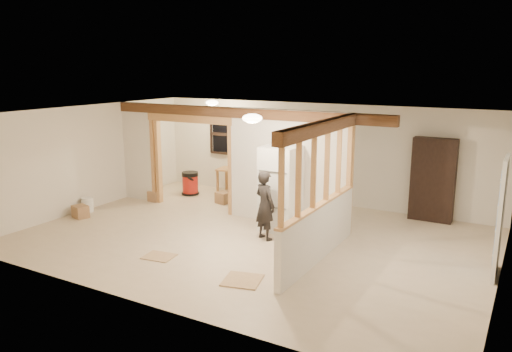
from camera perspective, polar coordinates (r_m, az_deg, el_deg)
The scene contains 30 objects.
floor at distance 10.14m, azimuth -0.46°, elevation -7.13°, with size 9.00×6.50×0.01m, color beige.
ceiling at distance 9.60m, azimuth -0.49°, elevation 7.10°, with size 9.00×6.50×0.01m, color white.
wall_back at distance 12.66m, azimuth 6.92°, elevation 2.61°, with size 9.00×0.01×2.50m, color silver.
wall_front at distance 7.26m, azimuth -13.48°, elevation -5.11°, with size 9.00×0.01×2.50m, color silver.
wall_left at distance 12.62m, azimuth -18.46°, elevation 2.03°, with size 0.01×6.50×2.50m, color silver.
wall_right at distance 8.55m, azimuth 26.68°, elevation -3.46°, with size 0.01×6.50×2.50m, color silver.
partition_left_stub at distance 13.13m, azimuth -13.27°, elevation 2.73°, with size 0.90×0.12×2.50m, color silver.
partition_center at distance 10.74m, azimuth 3.66°, elevation 0.91°, with size 2.80×0.12×2.50m, color silver.
doorway_frame at distance 12.11m, azimuth -7.48°, elevation 1.43°, with size 2.46×0.14×2.20m, color tan.
header_beam_back at distance 11.14m, azimuth -1.86°, elevation 7.22°, with size 7.00×0.18×0.22m, color brown.
header_beam_right at distance 8.55m, azimuth 7.51°, elevation 5.52°, with size 0.18×3.30×0.22m, color brown.
pony_wall at distance 8.97m, azimuth 7.17°, elevation -6.49°, with size 0.12×3.20×1.00m, color silver.
stud_partition at distance 8.67m, azimuth 7.37°, elevation 0.79°, with size 0.14×3.20×1.32m, color tan.
window_back at distance 13.74m, azimuth -3.25°, elevation 4.73°, with size 1.12×0.10×1.10m, color black.
french_door at distance 9.00m, azimuth 26.17°, elevation -4.31°, with size 0.12×0.86×2.00m, color white.
ceiling_dome_main at distance 9.02m, azimuth -0.43°, elevation 6.62°, with size 0.36×0.36×0.16m, color #FFEABF.
ceiling_dome_util at distance 12.87m, azimuth -5.04°, elevation 8.34°, with size 0.32×0.32×0.14m, color #FFEABF.
hanging_bulb at distance 12.04m, azimuth -4.94°, elevation 6.62°, with size 0.07×0.07×0.07m, color #FFD88C.
refrigerator at distance 10.44m, azimuth 2.83°, elevation -1.44°, with size 0.74×0.71×1.79m, color white.
woman at distance 9.89m, azimuth 1.03°, elevation -3.36°, with size 0.51×0.33×1.40m, color black.
work_table at distance 13.53m, azimuth -2.16°, elevation -0.60°, with size 1.07×0.54×0.68m, color tan.
potted_plant at distance 13.33m, azimuth -2.09°, elevation 1.59°, with size 0.37×0.32×0.41m, color #3B7533.
shop_vac at distance 13.53m, azimuth -7.53°, elevation -0.81°, with size 0.48×0.48×0.63m, color #AB1C14.
bookshelf at distance 11.71m, azimuth 19.57°, elevation -0.41°, with size 0.93×0.31×1.86m, color black.
bucket at distance 12.52m, azimuth -18.71°, elevation -3.13°, with size 0.27×0.27×0.35m, color white.
box_util_a at distance 12.64m, azimuth -3.79°, elevation -2.49°, with size 0.33×0.28×0.28m, color #A0744D.
box_util_b at distance 13.08m, azimuth -11.47°, elevation -2.24°, with size 0.28×0.28×0.26m, color #A0744D.
box_front at distance 12.11m, azimuth -19.42°, elevation -3.86°, with size 0.35×0.28×0.28m, color #A0744D.
floor_panel_near at distance 8.24m, azimuth -1.57°, elevation -11.81°, with size 0.60×0.60×0.02m, color tan.
floor_panel_far at distance 9.36m, azimuth -11.01°, elevation -9.01°, with size 0.54×0.44×0.02m, color tan.
Camera 1 is at (4.79, -8.27, 3.41)m, focal length 35.00 mm.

